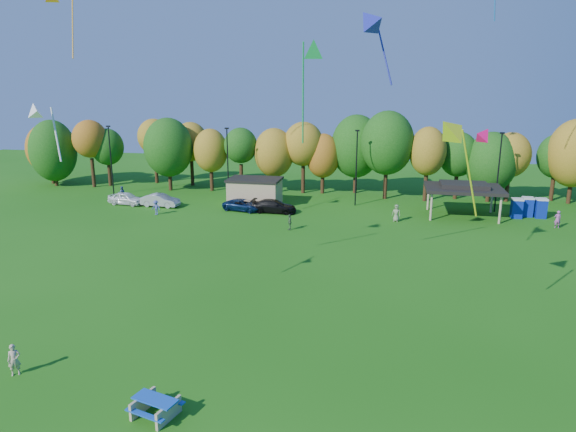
% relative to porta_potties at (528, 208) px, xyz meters
% --- Properties ---
extents(ground, '(160.00, 160.00, 0.00)m').
position_rel_porta_potties_xyz_m(ground, '(-21.08, -37.93, -1.10)').
color(ground, '#19600F').
rests_on(ground, ground).
extents(tree_line, '(93.57, 10.55, 11.15)m').
position_rel_porta_potties_xyz_m(tree_line, '(-22.10, 7.58, 4.82)').
color(tree_line, black).
rests_on(tree_line, ground).
extents(lamp_posts, '(64.50, 0.25, 9.09)m').
position_rel_porta_potties_xyz_m(lamp_posts, '(-19.08, 2.07, 3.80)').
color(lamp_posts, black).
rests_on(lamp_posts, ground).
extents(utility_building, '(6.30, 4.30, 3.25)m').
position_rel_porta_potties_xyz_m(utility_building, '(-31.08, 0.07, 0.54)').
color(utility_building, tan).
rests_on(utility_building, ground).
extents(pavilion, '(8.20, 6.20, 3.77)m').
position_rel_porta_potties_xyz_m(pavilion, '(-7.08, -0.93, 2.13)').
color(pavilion, tan).
rests_on(pavilion, ground).
extents(porta_potties, '(3.75, 2.06, 2.18)m').
position_rel_porta_potties_xyz_m(porta_potties, '(0.00, 0.00, 0.00)').
color(porta_potties, '#0B259A').
rests_on(porta_potties, ground).
extents(picnic_table, '(2.38, 2.14, 0.87)m').
position_rel_porta_potties_xyz_m(picnic_table, '(-24.74, -40.70, -0.59)').
color(picnic_table, tan).
rests_on(picnic_table, ground).
extents(kite_flyer, '(0.73, 0.67, 1.66)m').
position_rel_porta_potties_xyz_m(kite_flyer, '(-33.15, -39.00, -0.27)').
color(kite_flyer, '#BCA58D').
rests_on(kite_flyer, ground).
extents(car_a, '(4.72, 2.40, 1.54)m').
position_rel_porta_potties_xyz_m(car_a, '(-46.48, -3.01, -0.33)').
color(car_a, white).
rests_on(car_a, ground).
extents(car_b, '(4.76, 1.93, 1.54)m').
position_rel_porta_potties_xyz_m(car_b, '(-41.94, -3.19, -0.33)').
color(car_b, '#ABAAB0').
rests_on(car_b, ground).
extents(car_c, '(5.11, 3.14, 1.32)m').
position_rel_porta_potties_xyz_m(car_c, '(-31.61, -3.20, -0.44)').
color(car_c, '#0B2046').
rests_on(car_c, ground).
extents(car_d, '(5.18, 2.20, 1.49)m').
position_rel_porta_potties_xyz_m(car_d, '(-27.92, -3.38, -0.35)').
color(car_d, black).
rests_on(car_d, ground).
extents(far_person_0, '(1.02, 0.79, 1.84)m').
position_rel_porta_potties_xyz_m(far_person_0, '(-14.23, -4.65, -0.18)').
color(far_person_0, gray).
rests_on(far_person_0, ground).
extents(far_person_1, '(0.71, 0.50, 1.82)m').
position_rel_porta_potties_xyz_m(far_person_1, '(1.87, -4.04, -0.19)').
color(far_person_1, '#B656A8').
rests_on(far_person_1, ground).
extents(far_person_2, '(0.65, 1.01, 1.60)m').
position_rel_porta_potties_xyz_m(far_person_2, '(-24.76, -10.11, -0.30)').
color(far_person_2, '#466D42').
rests_on(far_person_2, ground).
extents(far_person_3, '(1.05, 1.00, 1.70)m').
position_rel_porta_potties_xyz_m(far_person_3, '(-48.46, -0.48, -0.25)').
color(far_person_3, '#485EA0').
rests_on(far_person_3, ground).
extents(far_person_4, '(1.15, 0.76, 1.65)m').
position_rel_porta_potties_xyz_m(far_person_4, '(-40.71, -6.96, -0.27)').
color(far_person_4, '#46509B').
rests_on(far_person_4, ground).
extents(kite_1, '(1.81, 4.42, 7.46)m').
position_rel_porta_potties_xyz_m(kite_1, '(-20.67, -22.54, 15.52)').
color(kite_1, green).
extents(kite_6, '(1.36, 1.35, 1.10)m').
position_rel_porta_potties_xyz_m(kite_6, '(-10.64, -32.05, 10.77)').
color(kite_6, '#FF0E63').
extents(kite_7, '(2.79, 2.43, 4.69)m').
position_rel_porta_potties_xyz_m(kite_7, '(-16.75, -26.91, 16.75)').
color(kite_7, navy).
extents(kite_9, '(3.03, 2.94, 5.63)m').
position_rel_porta_potties_xyz_m(kite_9, '(-12.10, -30.14, 10.80)').
color(kite_9, '#B7D216').
extents(kite_10, '(1.81, 1.74, 3.34)m').
position_rel_porta_potties_xyz_m(kite_10, '(-33.45, -34.76, 11.81)').
color(kite_10, white).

